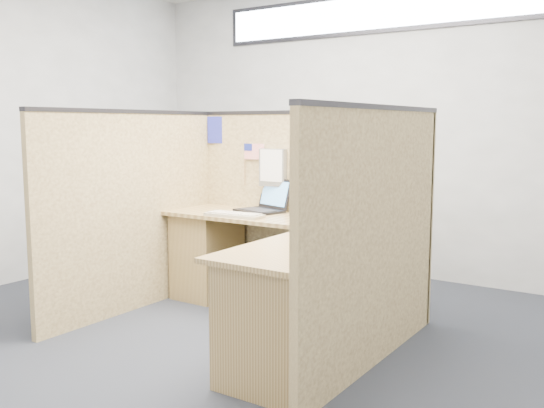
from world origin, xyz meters
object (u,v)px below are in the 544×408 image
Objects in this scene: l_desk at (276,275)px; mouse at (339,222)px; keyboard at (234,215)px; laptop at (264,203)px.

l_desk is 0.57m from mouse.
keyboard is at bearing -175.40° from mouse.
keyboard is 4.15× the size of mouse.
laptop is at bearing 130.69° from l_desk.
mouse reaches higher than keyboard.
l_desk is 17.30× the size of mouse.
mouse is at bearing 1.10° from keyboard.
l_desk is at bearing -143.64° from mouse.
laptop reaches higher than keyboard.
keyboard reaches higher than l_desk.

